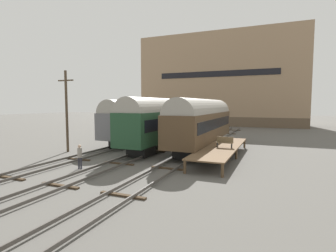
{
  "coord_description": "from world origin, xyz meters",
  "views": [
    {
      "loc": [
        11.19,
        -20.0,
        4.64
      ],
      "look_at": [
        0.0,
        6.9,
        2.2
      ],
      "focal_mm": 28.0,
      "sensor_mm": 36.0,
      "label": 1
    }
  ],
  "objects_px": {
    "train_car_green": "(164,119)",
    "bench": "(225,142)",
    "train_car_grey": "(143,118)",
    "person_worker": "(80,154)",
    "utility_pole": "(67,110)",
    "train_car_brown": "(202,121)"
  },
  "relations": [
    {
      "from": "bench",
      "to": "person_worker",
      "type": "distance_m",
      "value": 11.61
    },
    {
      "from": "train_car_brown",
      "to": "train_car_green",
      "type": "height_order",
      "value": "train_car_green"
    },
    {
      "from": "bench",
      "to": "train_car_grey",
      "type": "bearing_deg",
      "value": 148.93
    },
    {
      "from": "train_car_grey",
      "to": "train_car_green",
      "type": "height_order",
      "value": "train_car_green"
    },
    {
      "from": "bench",
      "to": "train_car_brown",
      "type": "bearing_deg",
      "value": 126.71
    },
    {
      "from": "train_car_green",
      "to": "person_worker",
      "type": "relative_size",
      "value": 8.81
    },
    {
      "from": "train_car_brown",
      "to": "train_car_grey",
      "type": "distance_m",
      "value": 8.72
    },
    {
      "from": "train_car_brown",
      "to": "utility_pole",
      "type": "xyz_separation_m",
      "value": [
        -11.7,
        -6.55,
        1.15
      ]
    },
    {
      "from": "train_car_green",
      "to": "utility_pole",
      "type": "bearing_deg",
      "value": -140.88
    },
    {
      "from": "bench",
      "to": "person_worker",
      "type": "height_order",
      "value": "bench"
    },
    {
      "from": "train_car_green",
      "to": "bench",
      "type": "bearing_deg",
      "value": -27.22
    },
    {
      "from": "person_worker",
      "to": "train_car_brown",
      "type": "bearing_deg",
      "value": 63.09
    },
    {
      "from": "train_car_grey",
      "to": "person_worker",
      "type": "height_order",
      "value": "train_car_grey"
    },
    {
      "from": "person_worker",
      "to": "train_car_grey",
      "type": "bearing_deg",
      "value": 99.67
    },
    {
      "from": "train_car_brown",
      "to": "utility_pole",
      "type": "height_order",
      "value": "utility_pole"
    },
    {
      "from": "train_car_grey",
      "to": "train_car_green",
      "type": "distance_m",
      "value": 5.19
    },
    {
      "from": "train_car_green",
      "to": "utility_pole",
      "type": "distance_m",
      "value": 9.8
    },
    {
      "from": "train_car_grey",
      "to": "bench",
      "type": "height_order",
      "value": "train_car_grey"
    },
    {
      "from": "train_car_green",
      "to": "train_car_grey",
      "type": "bearing_deg",
      "value": 142.91
    },
    {
      "from": "train_car_brown",
      "to": "train_car_grey",
      "type": "height_order",
      "value": "train_car_brown"
    },
    {
      "from": "train_car_green",
      "to": "train_car_brown",
      "type": "bearing_deg",
      "value": 5.6
    },
    {
      "from": "train_car_green",
      "to": "bench",
      "type": "distance_m",
      "value": 8.25
    }
  ]
}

